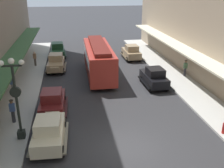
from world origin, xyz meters
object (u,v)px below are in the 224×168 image
at_px(parked_car_0, 53,101).
at_px(pedestrian_0, 35,59).
at_px(parked_car_3, 154,77).
at_px(fire_hydrant, 224,128).
at_px(pedestrian_2, 13,111).
at_px(lamp_post_with_clock, 16,96).
at_px(parked_car_6, 56,62).
at_px(pedestrian_3, 185,68).
at_px(streetcar, 99,58).
at_px(parked_car_4, 131,52).
at_px(parked_car_5, 58,50).
at_px(parked_car_2, 49,131).
at_px(pedestrian_1, 12,84).

bearing_deg(parked_car_0, pedestrian_0, 101.76).
xyz_separation_m(parked_car_3, pedestrian_0, (-11.71, 8.17, 0.05)).
height_order(fire_hydrant, pedestrian_2, pedestrian_2).
bearing_deg(lamp_post_with_clock, parked_car_6, 82.86).
bearing_deg(pedestrian_3, streetcar, 167.16).
xyz_separation_m(parked_car_4, pedestrian_2, (-11.89, -14.92, 0.07)).
bearing_deg(streetcar, fire_hydrant, -62.99).
xyz_separation_m(parked_car_0, pedestrian_0, (-2.52, 12.13, 0.05)).
relative_size(parked_car_5, fire_hydrant, 5.24).
bearing_deg(parked_car_2, pedestrian_3, 37.56).
height_order(parked_car_0, lamp_post_with_clock, lamp_post_with_clock).
distance_m(parked_car_3, parked_car_5, 15.33).
bearing_deg(pedestrian_1, pedestrian_3, 6.22).
bearing_deg(pedestrian_1, pedestrian_2, -79.80).
relative_size(parked_car_3, streetcar, 0.45).
distance_m(parked_car_3, fire_hydrant, 9.20).
bearing_deg(parked_car_6, parked_car_5, 89.76).
bearing_deg(parked_car_0, pedestrian_2, -152.95).
distance_m(parked_car_4, pedestrian_3, 8.66).
bearing_deg(parked_car_4, pedestrian_3, -63.62).
relative_size(parked_car_3, parked_car_4, 1.00).
bearing_deg(pedestrian_2, parked_car_5, 81.62).
relative_size(fire_hydrant, pedestrian_1, 0.49).
distance_m(parked_car_3, parked_car_6, 11.24).
bearing_deg(parked_car_4, pedestrian_2, -128.56).
relative_size(parked_car_2, pedestrian_1, 2.58).
relative_size(parked_car_0, pedestrian_1, 2.58).
xyz_separation_m(parked_car_3, streetcar, (-4.79, 3.84, 0.96)).
relative_size(streetcar, pedestrian_2, 5.77).
height_order(parked_car_0, parked_car_2, same).
height_order(lamp_post_with_clock, pedestrian_3, lamp_post_with_clock).
xyz_separation_m(parked_car_3, pedestrian_3, (3.92, 1.86, 0.07)).
bearing_deg(pedestrian_2, pedestrian_0, 89.58).
bearing_deg(parked_car_0, lamp_post_with_clock, -117.36).
bearing_deg(pedestrian_3, parked_car_6, 161.10).
relative_size(parked_car_4, streetcar, 0.44).
bearing_deg(parked_car_2, pedestrian_2, 131.36).
xyz_separation_m(parked_car_5, pedestrian_1, (-3.54, -12.20, 0.07)).
relative_size(parked_car_5, pedestrian_2, 2.57).
distance_m(parked_car_3, streetcar, 6.21).
bearing_deg(parked_car_4, lamp_post_with_clock, -122.98).
xyz_separation_m(parked_car_0, streetcar, (4.40, 7.80, 0.96)).
xyz_separation_m(parked_car_0, parked_car_5, (-0.04, 16.20, 0.00)).
relative_size(parked_car_0, pedestrian_3, 2.58).
height_order(lamp_post_with_clock, pedestrian_0, lamp_post_with_clock).
distance_m(lamp_post_with_clock, pedestrian_0, 15.73).
relative_size(pedestrian_1, pedestrian_2, 1.00).
bearing_deg(streetcar, parked_car_4, 49.89).
distance_m(pedestrian_1, pedestrian_3, 16.79).
relative_size(parked_car_0, parked_car_5, 1.00).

